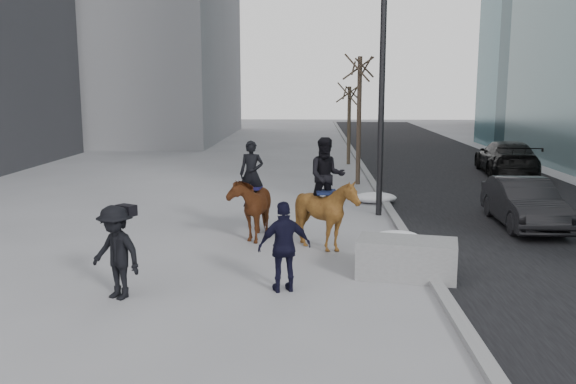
{
  "coord_description": "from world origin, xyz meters",
  "views": [
    {
      "loc": [
        0.53,
        -12.53,
        3.89
      ],
      "look_at": [
        0.0,
        1.2,
        1.5
      ],
      "focal_mm": 38.0,
      "sensor_mm": 36.0,
      "label": 1
    }
  ],
  "objects_px": {
    "planter": "(407,258)",
    "car_near": "(524,203)",
    "mounted_left": "(251,202)",
    "mounted_right": "(326,206)"
  },
  "relations": [
    {
      "from": "car_near",
      "to": "mounted_left",
      "type": "relative_size",
      "value": 1.62
    },
    {
      "from": "mounted_left",
      "to": "planter",
      "type": "bearing_deg",
      "value": -42.8
    },
    {
      "from": "car_near",
      "to": "mounted_right",
      "type": "bearing_deg",
      "value": -152.74
    },
    {
      "from": "planter",
      "to": "car_near",
      "type": "xyz_separation_m",
      "value": [
        3.99,
        4.8,
        0.27
      ]
    },
    {
      "from": "planter",
      "to": "car_near",
      "type": "height_order",
      "value": "car_near"
    },
    {
      "from": "mounted_left",
      "to": "mounted_right",
      "type": "xyz_separation_m",
      "value": [
        1.91,
        -1.17,
        0.15
      ]
    },
    {
      "from": "planter",
      "to": "car_near",
      "type": "bearing_deg",
      "value": 50.31
    },
    {
      "from": "planter",
      "to": "mounted_right",
      "type": "bearing_deg",
      "value": 127.67
    },
    {
      "from": "planter",
      "to": "mounted_left",
      "type": "xyz_separation_m",
      "value": [
        -3.52,
        3.26,
        0.53
      ]
    },
    {
      "from": "planter",
      "to": "mounted_right",
      "type": "xyz_separation_m",
      "value": [
        -1.61,
        2.09,
        0.68
      ]
    }
  ]
}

